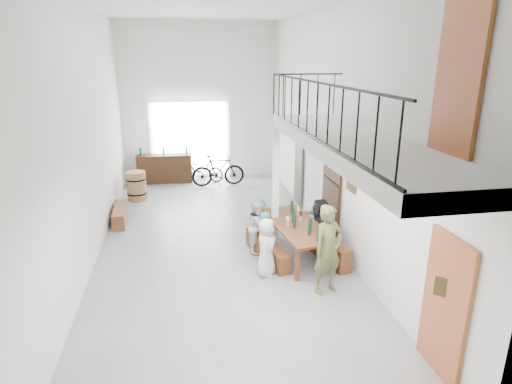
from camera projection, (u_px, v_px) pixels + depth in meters
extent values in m
plane|color=slate|center=(218.00, 244.00, 10.35)|extent=(12.00, 12.00, 0.00)
plane|color=white|center=(200.00, 103.00, 15.14)|extent=(5.50, 0.00, 5.50)
plane|color=white|center=(272.00, 241.00, 3.89)|extent=(5.50, 0.00, 5.50)
plane|color=white|center=(85.00, 135.00, 9.05)|extent=(0.00, 12.00, 12.00)
plane|color=white|center=(332.00, 128.00, 9.98)|extent=(0.00, 12.00, 12.00)
cube|color=white|center=(190.00, 141.00, 15.42)|extent=(2.80, 0.08, 2.80)
cube|color=#9B4A28|center=(445.00, 307.00, 5.90)|extent=(0.06, 0.95, 2.10)
cube|color=#351D0E|center=(331.00, 203.00, 10.22)|extent=(0.06, 1.10, 2.00)
cube|color=#30392E|center=(299.00, 172.00, 12.85)|extent=(0.06, 0.80, 2.00)
cube|color=#9B4A28|center=(459.00, 77.00, 5.34)|extent=(0.06, 0.90, 1.95)
cube|color=#41341A|center=(352.00, 179.00, 8.92)|extent=(0.04, 0.45, 0.55)
cylinder|color=white|center=(314.00, 134.00, 11.20)|extent=(0.04, 0.28, 0.28)
cube|color=silver|center=(358.00, 145.00, 6.78)|extent=(1.50, 5.60, 0.25)
cube|color=black|center=(316.00, 82.00, 6.35)|extent=(0.03, 5.60, 0.03)
cube|color=black|center=(314.00, 137.00, 6.61)|extent=(0.03, 5.60, 0.03)
cube|color=black|center=(309.00, 74.00, 9.08)|extent=(1.50, 0.03, 0.03)
cube|color=silver|center=(275.00, 190.00, 9.71)|extent=(0.14, 0.14, 2.88)
cube|color=brown|center=(296.00, 225.00, 9.50)|extent=(1.30, 2.51, 0.06)
cube|color=brown|center=(297.00, 264.00, 8.56)|extent=(0.09, 0.09, 0.73)
cube|color=brown|center=(334.00, 259.00, 8.81)|extent=(0.09, 0.09, 0.73)
cube|color=brown|center=(264.00, 227.00, 10.43)|extent=(0.09, 0.09, 0.73)
cube|color=brown|center=(295.00, 223.00, 10.67)|extent=(0.09, 0.09, 0.73)
cube|color=brown|center=(267.00, 250.00, 9.58)|extent=(0.70, 1.82, 0.41)
cube|color=brown|center=(320.00, 243.00, 9.80)|extent=(0.74, 2.23, 0.51)
cylinder|color=black|center=(294.00, 215.00, 9.54)|extent=(0.07, 0.07, 0.35)
cylinder|color=black|center=(295.00, 220.00, 9.21)|extent=(0.07, 0.07, 0.35)
cylinder|color=black|center=(309.00, 227.00, 8.86)|extent=(0.07, 0.07, 0.35)
cylinder|color=black|center=(292.00, 206.00, 10.09)|extent=(0.07, 0.07, 0.35)
cylinder|color=black|center=(310.00, 224.00, 9.02)|extent=(0.07, 0.07, 0.35)
cube|color=brown|center=(120.00, 214.00, 11.69)|extent=(0.39, 1.48, 0.41)
cylinder|color=olive|center=(137.00, 186.00, 13.39)|extent=(0.61, 0.61, 0.91)
cylinder|color=black|center=(137.00, 193.00, 13.46)|extent=(0.62, 0.62, 0.05)
cylinder|color=black|center=(136.00, 179.00, 13.32)|extent=(0.62, 0.62, 0.05)
cube|color=#351D0E|center=(165.00, 169.00, 15.26)|extent=(1.92, 0.62, 1.00)
cylinder|color=black|center=(140.00, 152.00, 14.97)|extent=(0.06, 0.06, 0.28)
cylinder|color=black|center=(164.00, 151.00, 15.02)|extent=(0.06, 0.06, 0.28)
cylinder|color=black|center=(187.00, 150.00, 15.14)|extent=(0.06, 0.06, 0.28)
imported|color=silver|center=(266.00, 247.00, 8.73)|extent=(0.59, 0.71, 1.24)
imported|color=#257C7A|center=(266.00, 238.00, 9.26)|extent=(0.38, 0.49, 1.19)
imported|color=silver|center=(258.00, 226.00, 9.81)|extent=(0.64, 0.72, 1.24)
imported|color=#257C7A|center=(258.00, 221.00, 10.35)|extent=(0.55, 0.77, 1.09)
imported|color=#B01E2C|center=(327.00, 236.00, 9.18)|extent=(0.55, 0.84, 1.32)
imported|color=black|center=(320.00, 225.00, 9.79)|extent=(0.65, 1.25, 1.29)
imported|color=silver|center=(310.00, 222.00, 10.31)|extent=(0.40, 0.55, 1.03)
imported|color=#515831|center=(328.00, 250.00, 8.03)|extent=(0.75, 0.62, 1.75)
imported|color=#134515|center=(308.00, 221.00, 11.27)|extent=(0.40, 0.36, 0.39)
imported|color=black|center=(202.00, 169.00, 15.43)|extent=(1.73, 1.32, 0.87)
imported|color=black|center=(218.00, 170.00, 14.82)|extent=(1.86, 0.62, 1.11)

